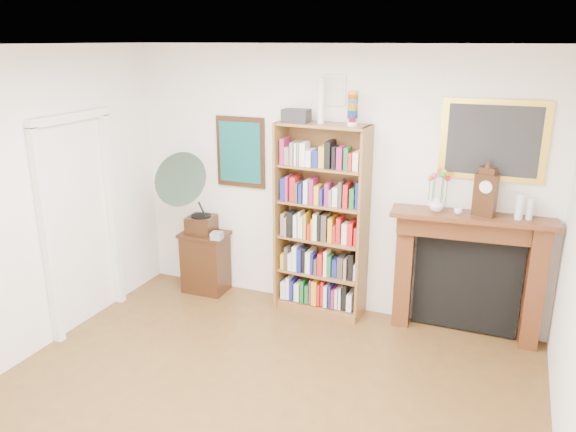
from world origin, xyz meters
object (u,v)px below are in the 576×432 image
Objects in this scene: cd_stack at (217,236)px; bottle_left at (520,207)px; fireplace at (468,263)px; gramophone at (192,189)px; bookshelf at (321,210)px; teacup at (458,211)px; mantel_clock at (485,193)px; bottle_right at (530,209)px; side_cabinet at (206,262)px; flower_vase at (437,203)px.

bottle_left is at bearing 3.32° from cd_stack.
fireplace is 12.73× the size of cd_stack.
gramophone is at bearing -179.59° from cd_stack.
bookshelf reaches higher than teacup.
teacup reaches higher than cd_stack.
fireplace is at bearing 160.83° from mantel_clock.
cd_stack is at bearing -176.68° from bottle_left.
mantel_clock is 2.29× the size of bottle_right.
fireplace is 0.78m from bottle_right.
bottle_right is (0.39, 0.04, -0.12)m from mantel_clock.
teacup is at bearing -1.07° from side_cabinet.
gramophone is 4.90× the size of bottle_right.
fireplace is 3.33× the size of mantel_clock.
bookshelf is at bearing 179.00° from teacup.
bookshelf is at bearing 1.18° from gramophone.
mantel_clock is (0.09, -0.06, 0.74)m from fireplace.
bottle_left is (3.05, 0.18, 0.63)m from cd_stack.
side_cabinet is at bearing 177.00° from fireplace.
mantel_clock is at bearing -1.68° from gramophone.
side_cabinet is at bearing 63.75° from gramophone.
gramophone is 12.32× the size of teacup.
teacup is (2.52, 0.13, 0.54)m from cd_stack.
bottle_left is at bearing 15.26° from mantel_clock.
cd_stack is 2.40m from flower_vase.
bookshelf is 1.99m from bottle_right.
bottle_right is (3.14, 0.21, 0.61)m from cd_stack.
bottle_left is 1.20× the size of bottle_right.
mantel_clock reaches higher than side_cabinet.
bottle_right reaches higher than flower_vase.
gramophone is 4.08× the size of bottle_left.
side_cabinet is 3.19m from mantel_clock.
fireplace is at bearing 171.85° from bottle_left.
side_cabinet is 2.92m from fireplace.
side_cabinet is 1.57× the size of mantel_clock.
fireplace is at bearing -0.41° from gramophone.
bookshelf reaches higher than bottle_left.
fireplace is 2.66m from cd_stack.
mantel_clock is at bearing 3.61° from cd_stack.
teacup is at bearing 2.97° from cd_stack.
side_cabinet is 2.92m from teacup.
bottle_left is at bearing -13.17° from fireplace.
bottle_left is at bearing 4.65° from bookshelf.
flower_vase is (2.32, 0.15, 0.59)m from cd_stack.
mantel_clock is (2.74, 0.17, 0.73)m from cd_stack.
fireplace is 19.23× the size of teacup.
cd_stack is (-2.65, -0.23, 0.00)m from fireplace.
cd_stack is (0.24, -0.13, 0.40)m from side_cabinet.
gramophone is at bearing -112.33° from side_cabinet.
bookshelf is 1.60m from side_cabinet.
gramophone reaches higher than cd_stack.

